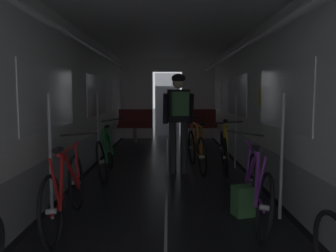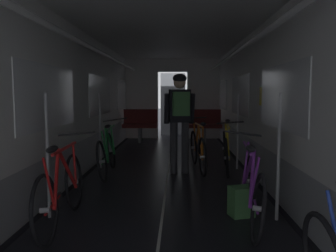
# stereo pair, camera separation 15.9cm
# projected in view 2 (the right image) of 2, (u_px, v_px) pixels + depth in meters

# --- Properties ---
(train_car_shell) EXTENTS (3.14, 12.34, 2.57)m
(train_car_shell) POSITION_uv_depth(u_px,v_px,m) (166.00, 73.00, 5.19)
(train_car_shell) COLOR black
(train_car_shell) RESTS_ON ground
(bench_seat_far_left) EXTENTS (0.98, 0.51, 0.95)m
(bench_seat_far_left) POSITION_uv_depth(u_px,v_px,m) (140.00, 123.00, 9.78)
(bench_seat_far_left) COLOR gray
(bench_seat_far_left) RESTS_ON ground
(bench_seat_far_right) EXTENTS (0.98, 0.51, 0.95)m
(bench_seat_far_right) POSITION_uv_depth(u_px,v_px,m) (204.00, 123.00, 9.73)
(bench_seat_far_right) COLOR gray
(bench_seat_far_right) RESTS_ON ground
(bicycle_green) EXTENTS (0.44, 1.69, 0.96)m
(bicycle_green) POSITION_uv_depth(u_px,v_px,m) (107.00, 153.00, 5.90)
(bicycle_green) COLOR black
(bicycle_green) RESTS_ON ground
(bicycle_purple) EXTENTS (0.44, 1.69, 0.95)m
(bicycle_purple) POSITION_uv_depth(u_px,v_px,m) (252.00, 189.00, 3.69)
(bicycle_purple) COLOR black
(bicycle_purple) RESTS_ON ground
(bicycle_yellow) EXTENTS (0.44, 1.69, 0.95)m
(bicycle_yellow) POSITION_uv_depth(u_px,v_px,m) (226.00, 150.00, 6.21)
(bicycle_yellow) COLOR black
(bicycle_yellow) RESTS_ON ground
(bicycle_red) EXTENTS (0.44, 1.69, 0.95)m
(bicycle_red) POSITION_uv_depth(u_px,v_px,m) (62.00, 190.00, 3.64)
(bicycle_red) COLOR black
(bicycle_red) RESTS_ON ground
(person_cyclist_aisle) EXTENTS (0.55, 0.42, 1.73)m
(person_cyclist_aisle) POSITION_uv_depth(u_px,v_px,m) (180.00, 112.00, 5.93)
(person_cyclist_aisle) COLOR #2D2D33
(person_cyclist_aisle) RESTS_ON ground
(bicycle_orange_in_aisle) EXTENTS (0.44, 1.69, 0.94)m
(bicycle_orange_in_aisle) POSITION_uv_depth(u_px,v_px,m) (198.00, 149.00, 6.25)
(bicycle_orange_in_aisle) COLOR black
(bicycle_orange_in_aisle) RESTS_ON ground
(backpack_on_floor) EXTENTS (0.31, 0.27, 0.34)m
(backpack_on_floor) POSITION_uv_depth(u_px,v_px,m) (241.00, 201.00, 3.93)
(backpack_on_floor) COLOR #3D703D
(backpack_on_floor) RESTS_ON ground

